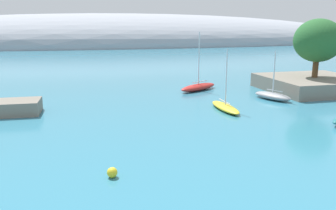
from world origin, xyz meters
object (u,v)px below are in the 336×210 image
at_px(mooring_buoy_yellow, 112,172).
at_px(sailboat_grey_end_of_line, 273,96).
at_px(tree_clump_shore, 318,41).
at_px(sailboat_red_mid_mooring, 198,87).
at_px(sailboat_yellow_outer_mooring, 225,107).

bearing_deg(mooring_buoy_yellow, sailboat_grey_end_of_line, 39.54).
bearing_deg(mooring_buoy_yellow, tree_clump_shore, 35.39).
bearing_deg(tree_clump_shore, sailboat_red_mid_mooring, 163.59).
relative_size(tree_clump_shore, sailboat_grey_end_of_line, 1.33).
height_order(tree_clump_shore, sailboat_yellow_outer_mooring, tree_clump_shore).
xyz_separation_m(sailboat_red_mid_mooring, sailboat_grey_end_of_line, (8.06, -9.56, -0.04)).
relative_size(sailboat_red_mid_mooring, mooring_buoy_yellow, 12.49).
distance_m(tree_clump_shore, sailboat_grey_end_of_line, 13.31).
height_order(sailboat_red_mid_mooring, mooring_buoy_yellow, sailboat_red_mid_mooring).
relative_size(sailboat_grey_end_of_line, mooring_buoy_yellow, 9.22).
bearing_deg(tree_clump_shore, sailboat_grey_end_of_line, -157.20).
xyz_separation_m(tree_clump_shore, sailboat_grey_end_of_line, (-10.06, -4.23, -7.62)).
bearing_deg(sailboat_red_mid_mooring, tree_clump_shore, 132.59).
distance_m(tree_clump_shore, sailboat_yellow_outer_mooring, 22.47).
distance_m(sailboat_red_mid_mooring, sailboat_yellow_outer_mooring, 13.81).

